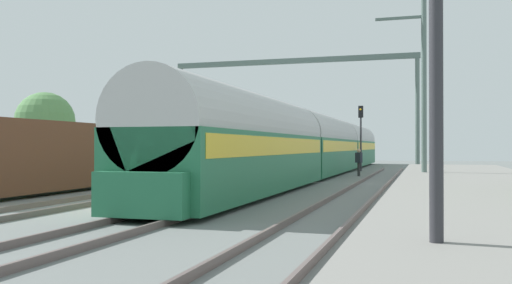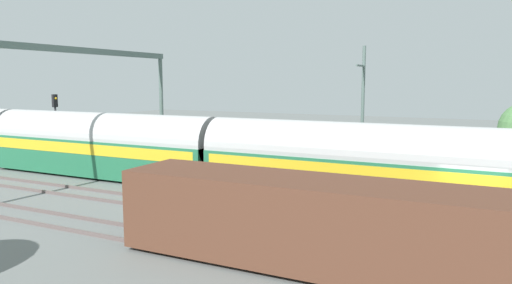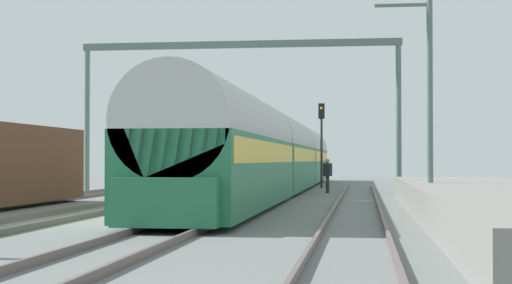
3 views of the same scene
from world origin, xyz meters
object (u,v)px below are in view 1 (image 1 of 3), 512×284
(person_crossing, at_px, (359,160))
(catenary_gantry, at_px, (292,87))
(railway_signal_far, at_px, (361,129))
(freight_car, at_px, (57,156))
(passenger_train, at_px, (322,145))

(person_crossing, xyz_separation_m, catenary_gantry, (-4.65, 1.26, 4.89))
(person_crossing, xyz_separation_m, railway_signal_far, (-0.67, 7.33, 2.17))
(person_crossing, distance_m, catenary_gantry, 6.87)
(freight_car, relative_size, catenary_gantry, 0.77)
(freight_car, bearing_deg, catenary_gantry, 69.64)
(passenger_train, bearing_deg, freight_car, -116.41)
(passenger_train, bearing_deg, railway_signal_far, 72.63)
(person_crossing, height_order, catenary_gantry, catenary_gantry)
(railway_signal_far, relative_size, catenary_gantry, 0.30)
(freight_car, distance_m, railway_signal_far, 25.03)
(freight_car, distance_m, catenary_gantry, 18.39)
(railway_signal_far, bearing_deg, person_crossing, -84.81)
(passenger_train, bearing_deg, catenary_gantry, 178.48)
(freight_car, relative_size, person_crossing, 7.51)
(railway_signal_far, height_order, catenary_gantry, catenary_gantry)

